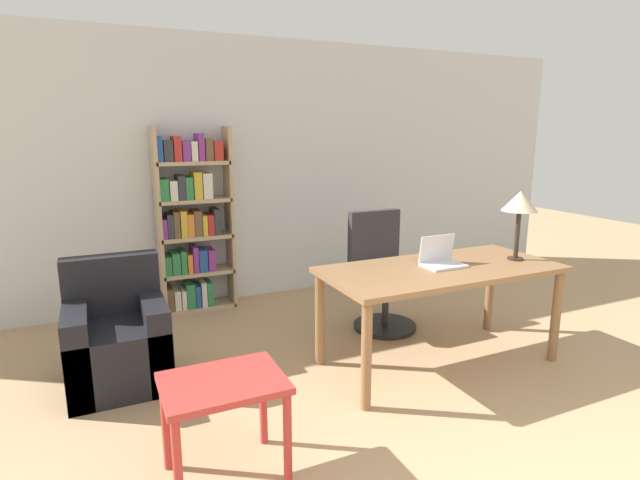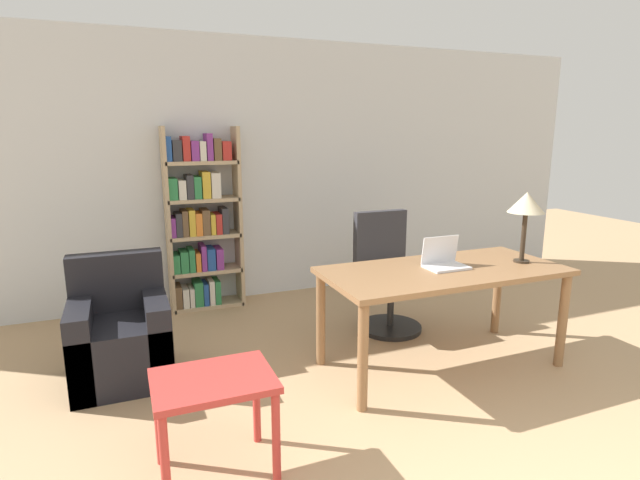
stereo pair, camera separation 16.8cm
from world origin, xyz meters
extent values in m
cube|color=silver|center=(0.00, 4.53, 1.35)|extent=(8.00, 0.06, 2.70)
cube|color=olive|center=(0.76, 2.33, 0.75)|extent=(1.81, 0.83, 0.04)
cylinder|color=olive|center=(-0.09, 1.98, 0.37)|extent=(0.07, 0.07, 0.73)
cylinder|color=olive|center=(1.60, 1.98, 0.37)|extent=(0.07, 0.07, 0.73)
cylinder|color=olive|center=(-0.09, 2.69, 0.37)|extent=(0.07, 0.07, 0.73)
cylinder|color=olive|center=(1.60, 2.69, 0.37)|extent=(0.07, 0.07, 0.73)
cube|color=silver|center=(0.77, 2.33, 0.78)|extent=(0.31, 0.21, 0.02)
cube|color=silver|center=(0.77, 2.42, 0.89)|extent=(0.31, 0.04, 0.21)
cube|color=#19233D|center=(0.77, 2.43, 0.89)|extent=(0.28, 0.03, 0.18)
cylinder|color=#2D2319|center=(1.43, 2.26, 0.78)|extent=(0.12, 0.12, 0.01)
cylinder|color=#2D2319|center=(1.43, 2.26, 0.97)|extent=(0.04, 0.04, 0.37)
cone|color=#C6B793|center=(1.43, 2.26, 1.24)|extent=(0.28, 0.28, 0.16)
cylinder|color=black|center=(0.75, 3.09, 0.02)|extent=(0.57, 0.57, 0.04)
cylinder|color=#262626|center=(0.75, 3.09, 0.22)|extent=(0.06, 0.06, 0.35)
cube|color=#2D2D33|center=(0.75, 3.09, 0.44)|extent=(0.54, 0.54, 0.10)
cube|color=#2D2D33|center=(0.75, 3.31, 0.77)|extent=(0.51, 0.08, 0.57)
cube|color=#B2332D|center=(-1.07, 1.72, 0.53)|extent=(0.61, 0.46, 0.04)
cylinder|color=#B2332D|center=(-1.34, 1.52, 0.26)|extent=(0.04, 0.04, 0.51)
cylinder|color=#B2332D|center=(-0.80, 1.52, 0.26)|extent=(0.04, 0.04, 0.51)
cylinder|color=#B2332D|center=(-1.34, 1.91, 0.26)|extent=(0.04, 0.04, 0.51)
cylinder|color=#B2332D|center=(-0.80, 1.91, 0.26)|extent=(0.04, 0.04, 0.51)
cube|color=black|center=(-1.51, 3.00, 0.23)|extent=(0.67, 0.69, 0.45)
cube|color=black|center=(-1.51, 3.27, 0.67)|extent=(0.67, 0.16, 0.43)
cube|color=black|center=(-1.76, 3.00, 0.30)|extent=(0.16, 0.69, 0.60)
cube|color=black|center=(-1.26, 3.00, 0.30)|extent=(0.16, 0.69, 0.60)
cube|color=tan|center=(-1.03, 4.34, 0.91)|extent=(0.04, 0.28, 1.81)
cube|color=tan|center=(-0.33, 4.34, 0.91)|extent=(0.04, 0.28, 1.81)
cube|color=tan|center=(-0.68, 4.34, 0.02)|extent=(0.69, 0.28, 0.04)
cube|color=brown|center=(-0.97, 4.34, 0.15)|extent=(0.06, 0.24, 0.22)
cube|color=silver|center=(-0.91, 4.34, 0.13)|extent=(0.06, 0.24, 0.19)
cube|color=silver|center=(-0.84, 4.34, 0.13)|extent=(0.04, 0.24, 0.19)
cube|color=#2D7F47|center=(-0.78, 4.34, 0.16)|extent=(0.08, 0.24, 0.25)
cube|color=#234C99|center=(-0.71, 4.34, 0.15)|extent=(0.05, 0.24, 0.22)
cube|color=silver|center=(-0.65, 4.34, 0.16)|extent=(0.05, 0.24, 0.25)
cube|color=#2D7F47|center=(-0.59, 4.34, 0.16)|extent=(0.05, 0.24, 0.24)
cube|color=tan|center=(-0.68, 4.34, 0.38)|extent=(0.69, 0.28, 0.04)
cube|color=#2D7F47|center=(-0.98, 4.34, 0.49)|extent=(0.06, 0.24, 0.18)
cube|color=#2D7F47|center=(-0.90, 4.34, 0.50)|extent=(0.08, 0.24, 0.21)
cube|color=#2D7F47|center=(-0.83, 4.34, 0.51)|extent=(0.06, 0.24, 0.23)
cube|color=orange|center=(-0.77, 4.34, 0.49)|extent=(0.05, 0.24, 0.19)
cube|color=#7F338C|center=(-0.71, 4.34, 0.53)|extent=(0.05, 0.24, 0.25)
cube|color=#234C99|center=(-0.64, 4.34, 0.51)|extent=(0.08, 0.24, 0.22)
cube|color=#7F338C|center=(-0.55, 4.34, 0.50)|extent=(0.07, 0.24, 0.21)
cube|color=tan|center=(-0.68, 4.34, 0.74)|extent=(0.69, 0.28, 0.04)
cube|color=#7F338C|center=(-0.98, 4.34, 0.86)|extent=(0.05, 0.24, 0.19)
cube|color=#333338|center=(-0.93, 4.34, 0.88)|extent=(0.06, 0.24, 0.23)
cube|color=brown|center=(-0.87, 4.34, 0.89)|extent=(0.05, 0.24, 0.25)
cube|color=gold|center=(-0.81, 4.34, 0.89)|extent=(0.06, 0.24, 0.26)
cube|color=orange|center=(-0.74, 4.34, 0.87)|extent=(0.06, 0.24, 0.22)
cube|color=brown|center=(-0.67, 4.34, 0.89)|extent=(0.07, 0.24, 0.25)
cube|color=gold|center=(-0.60, 4.34, 0.86)|extent=(0.05, 0.24, 0.20)
cube|color=#B72D28|center=(-0.55, 4.34, 0.86)|extent=(0.06, 0.24, 0.20)
cube|color=#333338|center=(-0.48, 4.34, 0.89)|extent=(0.06, 0.24, 0.25)
cube|color=tan|center=(-0.68, 4.34, 1.11)|extent=(0.69, 0.28, 0.04)
cube|color=#2D7F47|center=(-0.97, 4.34, 1.23)|extent=(0.08, 0.24, 0.20)
cube|color=silver|center=(-0.88, 4.34, 1.22)|extent=(0.07, 0.24, 0.18)
cube|color=#333338|center=(-0.81, 4.34, 1.24)|extent=(0.06, 0.24, 0.23)
cube|color=#2D7F47|center=(-0.73, 4.34, 1.23)|extent=(0.07, 0.24, 0.21)
cube|color=gold|center=(-0.65, 4.34, 1.25)|extent=(0.08, 0.24, 0.26)
cube|color=silver|center=(-0.56, 4.34, 1.25)|extent=(0.09, 0.24, 0.25)
cube|color=tan|center=(-0.68, 4.34, 1.47)|extent=(0.69, 0.28, 0.04)
cube|color=#234C99|center=(-0.98, 4.34, 1.60)|extent=(0.05, 0.24, 0.23)
cube|color=#333338|center=(-0.91, 4.34, 1.59)|extent=(0.08, 0.24, 0.19)
cube|color=#B72D28|center=(-0.82, 4.34, 1.60)|extent=(0.07, 0.24, 0.23)
cube|color=#7F338C|center=(-0.74, 4.34, 1.58)|extent=(0.07, 0.24, 0.19)
cube|color=silver|center=(-0.67, 4.34, 1.58)|extent=(0.06, 0.24, 0.18)
cube|color=#7F338C|center=(-0.60, 4.34, 1.62)|extent=(0.06, 0.24, 0.26)
cube|color=brown|center=(-0.53, 4.34, 1.59)|extent=(0.07, 0.24, 0.21)
cube|color=#B72D28|center=(-0.44, 4.34, 1.58)|extent=(0.09, 0.24, 0.18)
camera|label=1|loc=(-1.58, -0.57, 1.77)|focal=28.00mm
camera|label=2|loc=(-1.43, -0.63, 1.77)|focal=28.00mm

